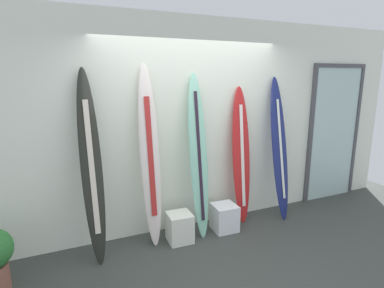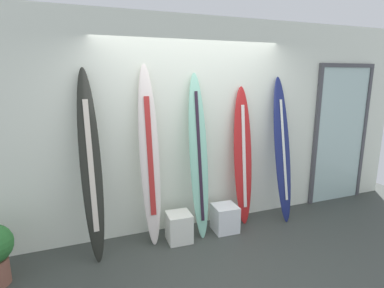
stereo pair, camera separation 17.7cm
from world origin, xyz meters
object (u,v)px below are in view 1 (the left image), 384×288
surfboard_ivory (150,158)px  surfboard_crimson (241,157)px  display_block_left (224,217)px  surfboard_charcoal (91,167)px  surfboard_seafoam (198,157)px  surfboard_navy (279,150)px  glass_door (334,131)px  display_block_center (180,227)px

surfboard_ivory → surfboard_crimson: size_ratio=1.15×
surfboard_crimson → display_block_left: surfboard_crimson is taller
surfboard_charcoal → surfboard_seafoam: bearing=1.8°
surfboard_ivory → surfboard_navy: surfboard_ivory is taller
surfboard_navy → glass_door: glass_door is taller
display_block_center → surfboard_charcoal: bearing=175.6°
display_block_left → glass_door: bearing=8.0°
display_block_center → glass_door: glass_door is taller
surfboard_charcoal → glass_door: size_ratio=0.96×
surfboard_ivory → surfboard_seafoam: (0.63, -0.04, -0.05)m
surfboard_charcoal → surfboard_seafoam: 1.31m
surfboard_crimson → surfboard_navy: surfboard_navy is taller
surfboard_charcoal → surfboard_seafoam: surfboard_charcoal is taller
glass_door → surfboard_seafoam: bearing=-175.0°
surfboard_ivory → display_block_center: (0.31, -0.16, -0.90)m
surfboard_seafoam → display_block_center: surfboard_seafoam is taller
surfboard_seafoam → surfboard_navy: size_ratio=1.02×
surfboard_navy → glass_door: bearing=10.1°
surfboard_navy → glass_door: 1.35m
surfboard_charcoal → surfboard_crimson: bearing=3.6°
surfboard_seafoam → surfboard_crimson: 0.71m
display_block_left → surfboard_charcoal: bearing=178.3°
surfboard_crimson → surfboard_ivory: bearing=-178.1°
surfboard_charcoal → surfboard_crimson: size_ratio=1.12×
surfboard_crimson → glass_door: 1.92m
surfboard_navy → display_block_left: bearing=-174.9°
surfboard_ivory → surfboard_crimson: 1.34m
surfboard_charcoal → glass_door: 3.92m
surfboard_charcoal → surfboard_navy: (2.60, 0.03, -0.07)m
surfboard_charcoal → surfboard_ivory: bearing=6.7°
surfboard_charcoal → surfboard_crimson: 2.02m
surfboard_charcoal → surfboard_navy: surfboard_charcoal is taller
surfboard_ivory → surfboard_seafoam: size_ratio=1.05×
surfboard_charcoal → surfboard_crimson: surfboard_charcoal is taller
surfboard_ivory → surfboard_seafoam: bearing=-3.6°
surfboard_navy → display_block_center: surfboard_navy is taller
surfboard_navy → surfboard_charcoal: bearing=-179.3°
surfboard_ivory → glass_door: bearing=3.3°
surfboard_charcoal → display_block_center: 1.34m
surfboard_seafoam → surfboard_navy: (1.28, -0.01, -0.02)m
surfboard_ivory → surfboard_navy: size_ratio=1.07×
surfboard_charcoal → surfboard_navy: 2.60m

